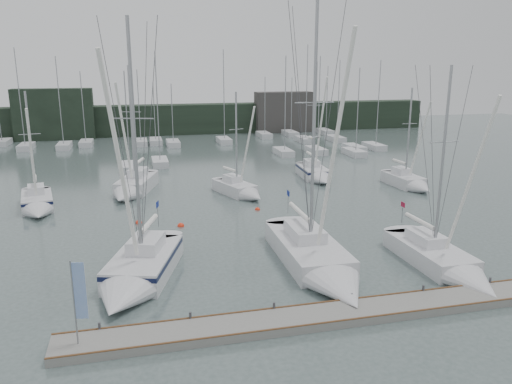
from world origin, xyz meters
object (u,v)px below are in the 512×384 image
sailboat_near_left (136,276)px  sailboat_mid_c (242,191)px  sailboat_near_right (449,266)px  buoy_b (257,210)px  sailboat_near_center (322,266)px  buoy_c (139,223)px  dock_banner (78,295)px  sailboat_mid_a (37,205)px  sailboat_mid_d (316,174)px  sailboat_mid_e (411,183)px  buoy_a (181,226)px  sailboat_mid_b (132,188)px

sailboat_near_left → sailboat_mid_c: (9.66, 17.23, -0.13)m
sailboat_near_right → buoy_b: size_ratio=29.46×
sailboat_near_center → buoy_b: (-0.32, 13.72, -0.58)m
buoy_c → dock_banner: bearing=-98.5°
sailboat_mid_a → sailboat_mid_d: bearing=1.5°
sailboat_near_center → sailboat_mid_e: sailboat_near_center is taller
buoy_a → dock_banner: dock_banner is taller
sailboat_near_right → buoy_b: bearing=115.5°
dock_banner → sailboat_near_center: bearing=31.9°
sailboat_near_left → sailboat_near_right: (17.47, -2.60, -0.14)m
sailboat_mid_b → sailboat_mid_e: sailboat_mid_b is taller
buoy_a → buoy_c: bearing=153.5°
sailboat_near_right → buoy_b: (-7.48, 15.30, -0.50)m
sailboat_near_center → sailboat_near_right: size_ratio=1.30×
sailboat_mid_e → sailboat_near_center: bearing=-135.6°
sailboat_near_center → sailboat_mid_e: (15.89, 17.27, -0.06)m
sailboat_near_left → sailboat_mid_c: size_ratio=1.51×
buoy_c → sailboat_near_right: bearing=-39.2°
sailboat_mid_e → dock_banner: bearing=-145.0°
sailboat_mid_d → buoy_a: 19.46m
sailboat_mid_c → sailboat_mid_d: sailboat_mid_d is taller
buoy_a → sailboat_near_left: bearing=-108.9°
sailboat_mid_c → dock_banner: sailboat_mid_c is taller
sailboat_mid_c → buoy_b: (0.33, -4.53, -0.51)m
sailboat_near_left → sailboat_mid_b: 20.26m
sailboat_mid_b → sailboat_mid_d: 18.78m
buoy_a → buoy_c: (-3.04, 1.51, 0.00)m
sailboat_near_left → sailboat_mid_b: sailboat_near_left is taller
sailboat_near_right → sailboat_mid_a: size_ratio=1.21×
sailboat_near_left → buoy_a: sailboat_near_left is taller
sailboat_mid_c → sailboat_mid_b: bearing=142.6°
sailboat_mid_b → buoy_a: sailboat_mid_b is taller
sailboat_mid_e → sailboat_mid_d: bearing=140.0°
sailboat_near_center → buoy_c: size_ratio=32.38×
dock_banner → sailboat_mid_d: bearing=63.6°
sailboat_near_right → buoy_a: size_ratio=24.52×
sailboat_mid_a → buoy_a: sailboat_mid_a is taller
sailboat_near_center → sailboat_mid_d: size_ratio=1.28×
sailboat_mid_b → sailboat_mid_a: bearing=-137.5°
sailboat_near_center → dock_banner: sailboat_near_center is taller
sailboat_near_center → sailboat_mid_c: size_ratio=1.64×
buoy_c → sailboat_mid_c: bearing=32.1°
buoy_b → dock_banner: size_ratio=0.12×
sailboat_mid_e → sailboat_mid_b: bearing=168.3°
sailboat_mid_b → dock_banner: bearing=-77.8°
buoy_a → dock_banner: bearing=-109.5°
sailboat_near_center → sailboat_mid_a: 25.17m
sailboat_near_center → buoy_a: size_ratio=31.89×
buoy_a → buoy_b: 7.19m
sailboat_mid_a → sailboat_mid_b: (7.54, 3.62, 0.04)m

